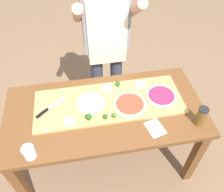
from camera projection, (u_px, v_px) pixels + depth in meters
ground_plane at (107, 158)px, 2.36m from camera, size 8.00×8.00×0.00m
prep_table at (105, 118)px, 1.88m from camera, size 1.55×0.76×0.77m
cutting_board at (109, 102)px, 1.84m from camera, size 1.17×0.43×0.02m
chefs_knife at (47, 110)px, 1.77m from camera, size 0.22×0.20×0.02m
pizza_whole_white_garlic at (91, 103)px, 1.82m from camera, size 0.23×0.23×0.02m
pizza_whole_beet_magenta at (161, 96)px, 1.87m from camera, size 0.25×0.25×0.02m
pizza_whole_tomato_red at (130, 104)px, 1.81m from camera, size 0.26×0.26×0.02m
pizza_slice_far_left at (140, 85)px, 1.96m from camera, size 0.11×0.11×0.01m
pizza_slice_near_right at (69, 121)px, 1.69m from camera, size 0.09×0.09×0.01m
pizza_slice_far_right at (107, 88)px, 1.93m from camera, size 0.08×0.08×0.01m
broccoli_floret_back_right at (114, 115)px, 1.71m from camera, size 0.04×0.04×0.05m
broccoli_floret_front_left at (105, 116)px, 1.70m from camera, size 0.03×0.03×0.04m
broccoli_floret_front_right at (118, 84)px, 1.93m from camera, size 0.04×0.04×0.05m
broccoli_floret_center_right at (89, 117)px, 1.69m from camera, size 0.05×0.05×0.06m
cheese_crumble_a at (63, 91)px, 1.91m from camera, size 0.02×0.02×0.01m
cheese_crumble_b at (116, 91)px, 1.90m from camera, size 0.03×0.03×0.02m
cheese_crumble_c at (47, 128)px, 1.65m from camera, size 0.02×0.02×0.02m
flour_cup at (29, 153)px, 1.50m from camera, size 0.08×0.08×0.09m
sauce_jar at (201, 116)px, 1.66m from camera, size 0.07×0.07×0.16m
recipe_note at (155, 128)px, 1.68m from camera, size 0.15×0.17×0.00m
cook_center at (106, 38)px, 2.08m from camera, size 0.54×0.39×1.67m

